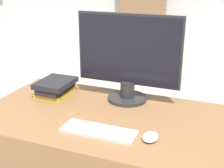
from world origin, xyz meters
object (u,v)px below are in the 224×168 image
object	(u,v)px
keyboard	(99,131)
mouse	(150,137)
book_stack	(55,87)
monitor	(128,57)

from	to	relation	value
keyboard	mouse	bearing A→B (deg)	6.35
keyboard	book_stack	distance (m)	0.55
monitor	keyboard	size ratio (longest dim) A/B	1.69
monitor	book_stack	size ratio (longest dim) A/B	2.49
keyboard	mouse	world-z (taller)	mouse
monitor	keyboard	world-z (taller)	monitor
monitor	mouse	xyz separation A→B (m)	(0.24, -0.39, -0.24)
monitor	mouse	size ratio (longest dim) A/B	6.22
mouse	book_stack	world-z (taller)	book_stack
keyboard	mouse	distance (m)	0.24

